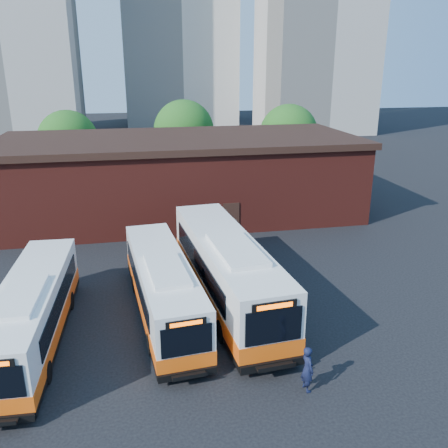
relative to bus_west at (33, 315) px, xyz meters
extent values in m
plane|color=black|center=(8.64, -1.69, -1.41)|extent=(220.00, 220.00, 0.00)
cube|color=white|center=(0.00, 0.03, 0.21)|extent=(2.82, 11.02, 2.60)
cube|color=#FF5B10|center=(0.00, 0.03, -0.54)|extent=(2.87, 11.07, 0.64)
cube|color=black|center=(0.00, 0.03, -1.00)|extent=(2.86, 11.06, 0.23)
cube|color=black|center=(-0.25, -5.51, -1.00)|extent=(2.33, 0.23, 0.29)
cube|color=black|center=(-1.16, 0.45, 0.46)|extent=(0.44, 8.52, 0.96)
cube|color=black|center=(1.20, 0.34, 0.46)|extent=(0.44, 8.52, 0.96)
cube|color=white|center=(-0.06, -1.33, 1.59)|extent=(1.75, 3.89, 0.20)
cylinder|color=black|center=(0.91, -3.11, -0.95)|extent=(0.33, 0.92, 0.91)
cylinder|color=black|center=(-0.92, 2.99, -0.95)|extent=(0.33, 0.92, 0.91)
cylinder|color=black|center=(1.19, 2.90, -0.95)|extent=(0.33, 0.92, 0.91)
cube|color=white|center=(5.85, 1.36, 0.23)|extent=(3.35, 11.28, 2.64)
cube|color=#FF5B10|center=(5.85, 1.36, -0.53)|extent=(3.40, 11.33, 0.65)
cube|color=black|center=(5.85, 1.36, -0.99)|extent=(3.39, 11.32, 0.23)
cube|color=black|center=(6.35, -4.20, 0.49)|extent=(2.00, 0.23, 1.25)
cube|color=black|center=(6.35, -4.21, 1.26)|extent=(1.57, 0.20, 0.30)
cube|color=#FF5905|center=(6.36, -4.24, 1.26)|extent=(1.25, 0.13, 0.17)
cube|color=black|center=(6.36, -4.26, -0.99)|extent=(2.36, 0.34, 0.30)
cube|color=black|center=(6.38, -4.47, -0.90)|extent=(1.37, 0.47, 0.06)
cube|color=black|center=(6.39, -4.63, -0.84)|extent=(1.34, 0.16, 0.17)
cube|color=black|center=(4.62, 1.62, 0.49)|extent=(0.82, 8.64, 0.97)
cube|color=black|center=(7.02, 1.84, 0.49)|extent=(0.82, 8.64, 0.97)
cube|color=white|center=(5.98, -0.02, 1.65)|extent=(1.95, 4.02, 0.20)
cylinder|color=black|center=(5.07, -1.87, -0.95)|extent=(0.38, 0.95, 0.93)
cylinder|color=black|center=(7.20, -1.68, -0.95)|extent=(0.38, 0.95, 0.93)
cylinder|color=black|center=(4.52, 4.21, -0.95)|extent=(0.38, 0.95, 0.93)
cylinder|color=black|center=(6.65, 4.41, -0.95)|extent=(0.38, 0.95, 0.93)
cube|color=white|center=(9.22, 2.16, 0.52)|extent=(3.83, 13.21, 3.09)
cube|color=#FF5B10|center=(9.22, 2.16, -0.38)|extent=(3.89, 13.27, 0.76)
cube|color=black|center=(9.22, 2.16, -0.92)|extent=(3.88, 13.26, 0.27)
cube|color=black|center=(9.76, -4.36, 0.82)|extent=(2.35, 0.26, 1.47)
cube|color=black|center=(9.76, -4.37, 1.72)|extent=(1.84, 0.22, 0.35)
cube|color=#FF5905|center=(9.76, -4.41, 1.72)|extent=(1.46, 0.14, 0.20)
cube|color=black|center=(9.76, -4.43, -0.92)|extent=(2.77, 0.38, 0.35)
cube|color=black|center=(9.78, -4.68, -0.81)|extent=(1.60, 0.54, 0.07)
cube|color=black|center=(9.80, -4.87, -0.74)|extent=(1.57, 0.17, 0.20)
cube|color=black|center=(7.78, 2.48, 0.82)|extent=(0.89, 10.13, 1.14)
cube|color=black|center=(10.59, 2.71, 0.82)|extent=(0.89, 10.13, 1.14)
cube|color=white|center=(9.35, 0.54, 2.17)|extent=(2.25, 4.70, 0.24)
cylinder|color=black|center=(8.27, -1.62, -0.87)|extent=(0.44, 1.11, 1.09)
cylinder|color=black|center=(10.77, -1.41, -0.87)|extent=(0.44, 1.11, 1.09)
cylinder|color=black|center=(7.68, 5.52, -0.87)|extent=(0.44, 1.11, 1.09)
cylinder|color=black|center=(10.18, 5.73, -0.87)|extent=(0.44, 1.11, 1.09)
imported|color=#121733|center=(10.79, -5.50, -0.47)|extent=(0.54, 0.74, 1.87)
cube|color=#5E1D16|center=(8.64, 18.31, 1.59)|extent=(28.00, 12.00, 6.00)
cube|color=black|center=(8.64, 18.31, 4.74)|extent=(28.60, 12.60, 0.50)
cube|color=black|center=(11.64, 12.28, -0.21)|extent=(1.20, 0.08, 2.40)
cylinder|color=#382314|center=(-1.36, 30.31, -0.06)|extent=(0.36, 0.36, 2.70)
sphere|color=#205317|center=(-1.36, 30.31, 3.24)|extent=(6.00, 6.00, 6.00)
cylinder|color=#382314|center=(10.64, 32.31, 0.07)|extent=(0.36, 0.36, 2.95)
sphere|color=#205317|center=(10.64, 32.31, 3.67)|extent=(6.56, 6.56, 6.56)
cylinder|color=#382314|center=(21.64, 29.31, -0.01)|extent=(0.36, 0.36, 2.81)
sphere|color=#205317|center=(21.64, 29.31, 3.43)|extent=(6.24, 6.24, 6.24)
camera|label=1|loc=(4.67, -19.87, 10.51)|focal=38.00mm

